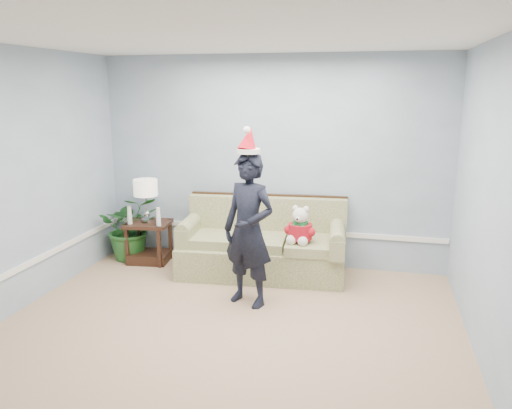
{
  "coord_description": "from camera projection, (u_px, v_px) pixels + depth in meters",
  "views": [
    {
      "loc": [
        1.32,
        -3.74,
        2.28
      ],
      "look_at": [
        0.03,
        1.55,
        1.01
      ],
      "focal_mm": 35.0,
      "sensor_mm": 36.0,
      "label": 1
    }
  ],
  "objects": [
    {
      "name": "santa_hat",
      "position": [
        249.0,
        141.0,
        5.05
      ],
      "size": [
        0.32,
        0.34,
        0.29
      ],
      "rotation": [
        0.0,
        0.0,
        -0.42
      ],
      "color": "silver",
      "rests_on": "man"
    },
    {
      "name": "wainscot_trim",
      "position": [
        145.0,
        254.0,
        5.64
      ],
      "size": [
        4.49,
        4.99,
        0.06
      ],
      "color": "white",
      "rests_on": "room_shell"
    },
    {
      "name": "table_lamp",
      "position": [
        146.0,
        189.0,
        6.56
      ],
      "size": [
        0.32,
        0.32,
        0.56
      ],
      "color": "silver",
      "rests_on": "side_table"
    },
    {
      "name": "candle_pair",
      "position": [
        144.0,
        217.0,
        6.44
      ],
      "size": [
        0.47,
        0.06,
        0.24
      ],
      "color": "silver",
      "rests_on": "side_table"
    },
    {
      "name": "teddy_bear",
      "position": [
        300.0,
        229.0,
        5.86
      ],
      "size": [
        0.32,
        0.34,
        0.45
      ],
      "rotation": [
        0.0,
        0.0,
        -0.16
      ],
      "color": "silver",
      "rests_on": "sofa"
    },
    {
      "name": "room_shell",
      "position": [
        207.0,
        205.0,
        4.05
      ],
      "size": [
        4.54,
        5.04,
        2.74
      ],
      "color": "tan",
      "rests_on": "ground"
    },
    {
      "name": "man",
      "position": [
        249.0,
        230.0,
        5.25
      ],
      "size": [
        0.7,
        0.58,
        1.64
      ],
      "primitive_type": "imported",
      "rotation": [
        0.0,
        0.0,
        -0.36
      ],
      "color": "black",
      "rests_on": "room_shell"
    },
    {
      "name": "houseplant",
      "position": [
        131.0,
        227.0,
        6.76
      ],
      "size": [
        1.04,
        1.0,
        0.88
      ],
      "primitive_type": "imported",
      "rotation": [
        0.0,
        0.0,
        0.54
      ],
      "color": "#1F5922",
      "rests_on": "room_shell"
    },
    {
      "name": "side_table",
      "position": [
        149.0,
        246.0,
        6.68
      ],
      "size": [
        0.62,
        0.55,
        0.55
      ],
      "rotation": [
        0.0,
        0.0,
        0.13
      ],
      "color": "#371D14",
      "rests_on": "room_shell"
    },
    {
      "name": "sofa",
      "position": [
        262.0,
        247.0,
        6.25
      ],
      "size": [
        2.09,
        1.03,
        0.95
      ],
      "rotation": [
        0.0,
        0.0,
        0.08
      ],
      "color": "#4E5E2C",
      "rests_on": "room_shell"
    }
  ]
}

